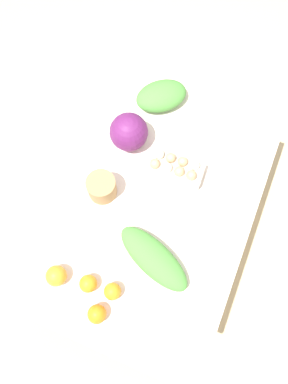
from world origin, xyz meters
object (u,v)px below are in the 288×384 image
(paper_bag, at_px, (102,187))
(greens_bunch_chard, at_px, (154,258))
(greens_bunch_beet_tops, at_px, (161,96))
(orange_0, at_px, (88,284))
(cabbage_purple, at_px, (129,132))
(egg_carton, at_px, (174,167))
(orange_1, at_px, (56,276))
(orange_2, at_px, (112,291))
(orange_3, at_px, (97,314))

(paper_bag, bearing_deg, greens_bunch_chard, -121.12)
(greens_bunch_beet_tops, height_order, orange_0, greens_bunch_beet_tops)
(cabbage_purple, bearing_deg, egg_carton, -104.42)
(cabbage_purple, relative_size, orange_1, 2.05)
(paper_bag, relative_size, greens_bunch_chard, 0.36)
(cabbage_purple, relative_size, orange_2, 2.49)
(orange_2, bearing_deg, orange_0, 95.66)
(egg_carton, height_order, orange_0, egg_carton)
(egg_carton, bearing_deg, orange_2, 83.02)
(greens_bunch_beet_tops, xyz_separation_m, orange_2, (-0.89, -0.15, -0.01))
(greens_bunch_beet_tops, bearing_deg, egg_carton, -149.18)
(cabbage_purple, relative_size, greens_bunch_beet_tops, 0.70)
(cabbage_purple, height_order, orange_0, cabbage_purple)
(egg_carton, xyz_separation_m, orange_3, (-0.67, 0.05, -0.01))
(greens_bunch_chard, bearing_deg, egg_carton, 9.41)
(cabbage_purple, distance_m, orange_1, 0.67)
(paper_bag, xyz_separation_m, orange_0, (-0.38, -0.12, -0.02))
(cabbage_purple, height_order, egg_carton, cabbage_purple)
(orange_2, height_order, orange_3, orange_3)
(orange_2, distance_m, orange_3, 0.10)
(orange_1, height_order, orange_3, orange_1)
(greens_bunch_beet_tops, bearing_deg, paper_bag, 173.34)
(orange_2, bearing_deg, greens_bunch_beet_tops, 9.90)
(greens_bunch_beet_tops, distance_m, orange_1, 0.92)
(greens_bunch_chard, relative_size, greens_bunch_beet_tops, 1.42)
(orange_0, relative_size, orange_1, 0.85)
(cabbage_purple, relative_size, orange_3, 2.33)
(paper_bag, distance_m, orange_2, 0.43)
(egg_carton, xyz_separation_m, orange_2, (-0.57, 0.03, -0.01))
(orange_1, bearing_deg, greens_bunch_beet_tops, -4.35)
(greens_bunch_beet_tops, relative_size, orange_3, 3.31)
(paper_bag, xyz_separation_m, orange_2, (-0.37, -0.22, -0.02))
(orange_2, bearing_deg, greens_bunch_chard, -28.65)
(paper_bag, relative_size, orange_2, 1.81)
(orange_2, relative_size, orange_3, 0.94)
(egg_carton, bearing_deg, paper_bag, 36.14)
(egg_carton, relative_size, orange_0, 3.66)
(greens_bunch_chard, height_order, orange_0, greens_bunch_chard)
(greens_bunch_chard, xyz_separation_m, orange_2, (-0.18, 0.10, -0.01))
(paper_bag, height_order, orange_3, paper_bag)
(orange_0, distance_m, orange_3, 0.12)
(orange_2, bearing_deg, egg_carton, -3.17)
(egg_carton, distance_m, orange_0, 0.60)
(egg_carton, distance_m, greens_bunch_chard, 0.40)
(orange_3, bearing_deg, orange_1, 72.07)
(paper_bag, height_order, orange_1, paper_bag)
(greens_bunch_beet_tops, distance_m, orange_2, 0.90)
(cabbage_purple, height_order, greens_bunch_chard, cabbage_purple)
(greens_bunch_chard, height_order, orange_1, orange_1)
(greens_bunch_beet_tops, relative_size, orange_1, 2.92)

